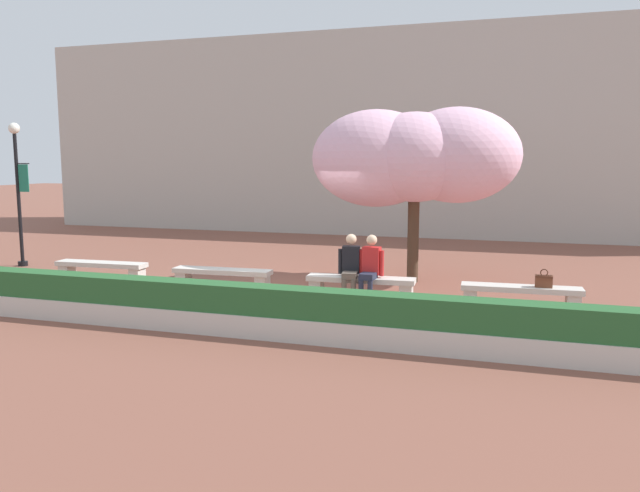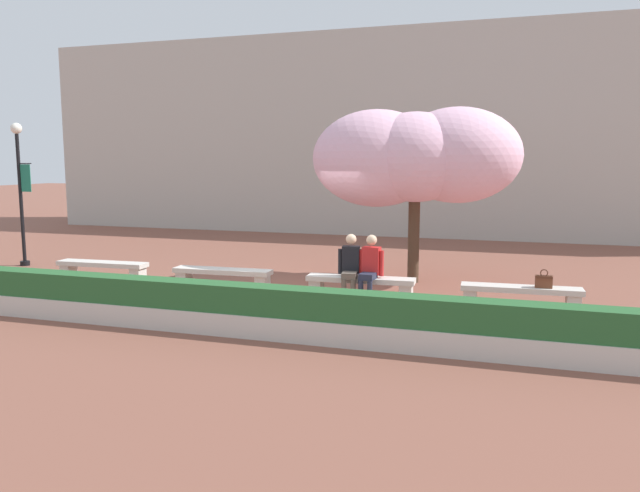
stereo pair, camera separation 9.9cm
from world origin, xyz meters
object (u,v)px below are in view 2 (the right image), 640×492
Objects in this scene: lamp_post_with_banner at (20,180)px; person_seated_left at (350,264)px; stone_bench_west_end at (102,268)px; person_seated_right at (370,265)px; cherry_tree_main at (415,157)px; stone_bench_near_west at (222,275)px; stone_bench_near_east at (521,294)px; handbag at (544,281)px; stone_bench_center at (360,284)px.

person_seated_left is at bearing -7.66° from lamp_post_with_banner.
person_seated_right is (6.24, -0.05, 0.39)m from stone_bench_west_end.
person_seated_right is 9.74m from lamp_post_with_banner.
lamp_post_with_banner is (-10.01, -1.01, -0.58)m from cherry_tree_main.
stone_bench_near_west is 3.25m from person_seated_right.
stone_bench_near_east is 12.56m from lamp_post_with_banner.
person_seated_left is at bearing -179.06° from stone_bench_near_east.
stone_bench_near_west is 2.85m from person_seated_left.
person_seated_left reaches higher than handbag.
lamp_post_with_banner reaches higher than person_seated_right.
lamp_post_with_banner is (-12.36, 1.18, 1.91)m from stone_bench_near_east.
stone_bench_near_west is 0.59× the size of lamp_post_with_banner.
person_seated_right is at bearing -179.22° from handbag.
person_seated_left is 0.28× the size of cherry_tree_main.
stone_bench_near_west is 6.70m from lamp_post_with_banner.
stone_bench_near_west is at bearing 179.05° from person_seated_right.
stone_bench_near_west is (3.02, 0.00, 0.00)m from stone_bench_west_end.
stone_bench_center is at bearing 0.00° from stone_bench_near_west.
stone_bench_center is 0.44m from person_seated_left.
person_seated_left is (2.83, -0.05, 0.39)m from stone_bench_near_west.
cherry_tree_main is at bearing 141.14° from handbag.
lamp_post_with_banner is (-9.14, 1.23, 1.52)m from person_seated_left.
stone_bench_near_east is at bearing -5.44° from lamp_post_with_banner.
stone_bench_near_west is at bearing 178.93° from person_seated_left.
stone_bench_near_east is at bearing -43.02° from cherry_tree_main.
handbag is at bearing 0.78° from person_seated_right.
stone_bench_west_end and stone_bench_center have the same top height.
stone_bench_center is at bearing 15.16° from person_seated_left.
stone_bench_west_end is 3.02m from stone_bench_near_west.
person_seated_right reaches higher than stone_bench_near_west.
person_seated_left is 3.81× the size of handbag.
cherry_tree_main is at bearing 5.77° from lamp_post_with_banner.
stone_bench_near_east is 6.38× the size of handbag.
person_seated_left reaches higher than stone_bench_near_west.
handbag is (9.45, -0.01, 0.27)m from stone_bench_west_end.
stone_bench_west_end is at bearing 179.51° from person_seated_right.
person_seated_right is (0.20, -0.05, 0.39)m from stone_bench_center.
stone_bench_near_east is (3.02, 0.00, 0.00)m from stone_bench_center.
person_seated_right is at bearing -7.35° from lamp_post_with_banner.
cherry_tree_main reaches higher than handbag.
stone_bench_west_end is 6.38× the size of handbag.
handbag reaches higher than stone_bench_near_east.
stone_bench_west_end is 1.00× the size of stone_bench_center.
stone_bench_near_east is 4.06m from cherry_tree_main.
handbag is at bearing -0.17° from stone_bench_center.
stone_bench_near_west is at bearing 180.00° from stone_bench_center.
lamp_post_with_banner is at bearing 172.81° from stone_bench_center.
lamp_post_with_banner reaches higher than stone_bench_center.
stone_bench_near_east is at bearing 0.00° from stone_bench_west_end.
cherry_tree_main is 10.08m from lamp_post_with_banner.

